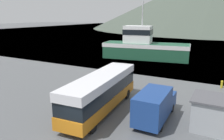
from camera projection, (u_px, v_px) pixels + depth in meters
The scene contains 7 objects.
water_surface at pixel (216, 29), 132.33m from camera, with size 240.00×240.00×0.00m, color #475B6B.
tour_bus at pixel (102, 91), 19.09m from camera, with size 3.34×10.78×3.25m.
delivery_van at pixel (155, 104), 17.43m from camera, with size 2.21×6.10×2.54m.
fishing_boat at pixel (144, 47), 42.40m from camera, with size 16.86×7.37×10.87m.
storage_bin at pixel (77, 88), 23.78m from camera, with size 1.01×1.08×1.16m.
dock_kiosk at pixel (213, 113), 16.04m from camera, with size 3.07×2.98×2.46m.
mooring_bollard at pixel (222, 84), 25.44m from camera, with size 0.29×0.29×0.90m.
Camera 1 is at (8.03, -9.06, 8.25)m, focal length 35.00 mm.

